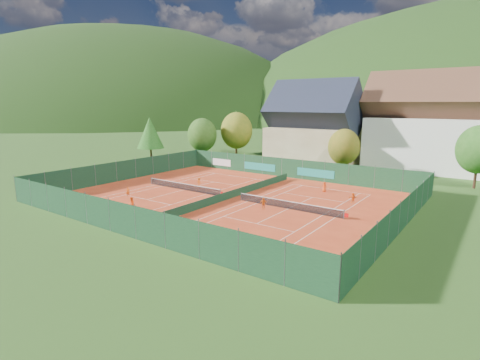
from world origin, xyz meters
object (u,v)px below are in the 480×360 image
object	(u,v)px
player_left_far	(199,182)
player_right_near	(263,203)
player_right_far_b	(353,198)
chalet	(313,130)
ball_hopper	(246,239)
player_left_mid	(132,203)
player_right_far_a	(324,187)
hotel_block_a	(430,128)
player_left_near	(128,192)

from	to	relation	value
player_left_far	player_right_near	distance (m)	14.27
player_right_far_b	chalet	bearing A→B (deg)	-96.22
chalet	ball_hopper	world-z (taller)	chalet
player_left_mid	player_left_far	xyz separation A→B (m)	(-1.82, 13.18, -0.10)
ball_hopper	player_right_far_b	size ratio (longest dim) A/B	0.66
player_left_mid	player_right_far_a	xyz separation A→B (m)	(13.89, 20.34, -0.04)
player_left_mid	chalet	bearing A→B (deg)	106.62
player_right_near	player_right_far_b	world-z (taller)	player_right_near
hotel_block_a	player_left_near	distance (m)	51.04
ball_hopper	player_right_far_a	xyz separation A→B (m)	(-2.41, 21.71, 0.13)
player_left_far	player_right_far_b	distance (m)	21.05
chalet	player_left_near	bearing A→B (deg)	-102.35
hotel_block_a	player_left_mid	xyz separation A→B (m)	(-21.90, -46.30, -6.66)
player_right_far_b	player_right_near	bearing A→B (deg)	8.92
player_left_far	player_right_far_a	xyz separation A→B (m)	(15.71, 7.16, 0.05)
chalet	player_left_far	distance (m)	28.18
chalet	player_right_far_b	size ratio (longest dim) A/B	13.38
ball_hopper	player_right_far_a	distance (m)	21.85
player_left_mid	ball_hopper	bearing A→B (deg)	15.93
player_left_near	player_left_mid	world-z (taller)	player_left_mid
chalet	player_left_mid	distance (m)	40.84
hotel_block_a	ball_hopper	distance (m)	48.49
player_left_mid	player_right_near	bearing A→B (deg)	57.13
player_left_mid	player_left_far	bearing A→B (deg)	118.60
hotel_block_a	player_right_far_b	world-z (taller)	hotel_block_a
player_left_mid	hotel_block_a	bearing A→B (deg)	85.42
player_right_far_b	player_left_far	bearing A→B (deg)	-30.10
player_left_far	player_left_mid	bearing A→B (deg)	106.40
hotel_block_a	ball_hopper	size ratio (longest dim) A/B	27.00
chalet	player_left_far	xyz separation A→B (m)	(-4.72, -27.12, -5.99)
ball_hopper	player_right_far_b	bearing A→B (deg)	82.07
hotel_block_a	ball_hopper	xyz separation A→B (m)	(-5.60, -47.68, -6.83)
hotel_block_a	player_right_far_a	bearing A→B (deg)	-107.15
chalet	ball_hopper	distance (m)	44.20
player_left_far	ball_hopper	bearing A→B (deg)	149.77
hotel_block_a	player_right_far_b	bearing A→B (deg)	-95.92
player_left_near	player_right_far_b	world-z (taller)	player_left_near
ball_hopper	player_left_mid	xyz separation A→B (m)	(-16.30, 1.37, 0.17)
player_left_mid	player_right_far_a	distance (m)	24.64
hotel_block_a	player_left_near	bearing A→B (deg)	-122.32
hotel_block_a	player_left_far	distance (m)	41.30
player_left_near	player_right_far_b	bearing A→B (deg)	-14.44
player_left_mid	player_left_far	world-z (taller)	player_left_mid
hotel_block_a	player_left_far	size ratio (longest dim) A/B	17.09
ball_hopper	player_left_far	bearing A→B (deg)	141.24
player_right_near	hotel_block_a	bearing A→B (deg)	43.61
chalet	player_right_far_b	world-z (taller)	chalet
chalet	hotel_block_a	distance (m)	19.94
player_left_far	player_right_far_a	distance (m)	17.27
chalet	hotel_block_a	world-z (taller)	hotel_block_a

